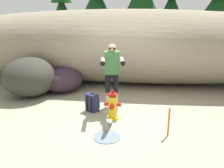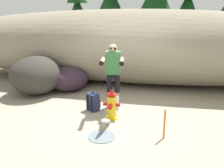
{
  "view_description": "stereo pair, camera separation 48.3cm",
  "coord_description": "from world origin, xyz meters",
  "px_view_note": "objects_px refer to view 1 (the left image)",
  "views": [
    {
      "loc": [
        0.64,
        -5.32,
        2.38
      ],
      "look_at": [
        -0.08,
        0.11,
        0.75
      ],
      "focal_mm": 38.83,
      "sensor_mm": 36.0,
      "label": 1
    },
    {
      "loc": [
        1.12,
        -5.24,
        2.38
      ],
      "look_at": [
        -0.08,
        0.11,
        0.75
      ],
      "focal_mm": 38.83,
      "sensor_mm": 36.0,
      "label": 2
    }
  ],
  "objects_px": {
    "boulder_large": "(63,79)",
    "survey_stake": "(169,122)",
    "spare_backpack": "(92,103)",
    "boulder_mid": "(30,77)",
    "fire_hydrant": "(113,106)",
    "utility_worker": "(112,69)"
  },
  "relations": [
    {
      "from": "survey_stake",
      "to": "boulder_mid",
      "type": "bearing_deg",
      "value": 152.56
    },
    {
      "from": "boulder_mid",
      "to": "survey_stake",
      "type": "xyz_separation_m",
      "value": [
        3.81,
        -1.98,
        -0.27
      ]
    },
    {
      "from": "utility_worker",
      "to": "spare_backpack",
      "type": "height_order",
      "value": "utility_worker"
    },
    {
      "from": "survey_stake",
      "to": "fire_hydrant",
      "type": "bearing_deg",
      "value": 150.84
    },
    {
      "from": "boulder_large",
      "to": "boulder_mid",
      "type": "xyz_separation_m",
      "value": [
        -0.84,
        -0.48,
        0.18
      ]
    },
    {
      "from": "utility_worker",
      "to": "survey_stake",
      "type": "xyz_separation_m",
      "value": [
        1.3,
        -1.28,
        -0.75
      ]
    },
    {
      "from": "utility_worker",
      "to": "boulder_mid",
      "type": "height_order",
      "value": "utility_worker"
    },
    {
      "from": "utility_worker",
      "to": "boulder_large",
      "type": "distance_m",
      "value": 2.15
    },
    {
      "from": "utility_worker",
      "to": "boulder_mid",
      "type": "bearing_deg",
      "value": -114.81
    },
    {
      "from": "boulder_large",
      "to": "survey_stake",
      "type": "relative_size",
      "value": 2.08
    },
    {
      "from": "fire_hydrant",
      "to": "spare_backpack",
      "type": "relative_size",
      "value": 1.48
    },
    {
      "from": "fire_hydrant",
      "to": "spare_backpack",
      "type": "height_order",
      "value": "fire_hydrant"
    },
    {
      "from": "utility_worker",
      "to": "fire_hydrant",
      "type": "bearing_deg",
      "value": -0.08
    },
    {
      "from": "spare_backpack",
      "to": "boulder_mid",
      "type": "distance_m",
      "value": 2.27
    },
    {
      "from": "spare_backpack",
      "to": "fire_hydrant",
      "type": "bearing_deg",
      "value": -88.99
    },
    {
      "from": "utility_worker",
      "to": "boulder_mid",
      "type": "distance_m",
      "value": 2.65
    },
    {
      "from": "utility_worker",
      "to": "spare_backpack",
      "type": "xyz_separation_m",
      "value": [
        -0.46,
        -0.21,
        -0.83
      ]
    },
    {
      "from": "spare_backpack",
      "to": "boulder_large",
      "type": "xyz_separation_m",
      "value": [
        -1.21,
        1.4,
        0.17
      ]
    },
    {
      "from": "boulder_large",
      "to": "survey_stake",
      "type": "xyz_separation_m",
      "value": [
        2.97,
        -2.46,
        -0.09
      ]
    },
    {
      "from": "boulder_large",
      "to": "survey_stake",
      "type": "bearing_deg",
      "value": -39.67
    },
    {
      "from": "fire_hydrant",
      "to": "utility_worker",
      "type": "distance_m",
      "value": 0.96
    },
    {
      "from": "fire_hydrant",
      "to": "utility_worker",
      "type": "height_order",
      "value": "utility_worker"
    }
  ]
}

